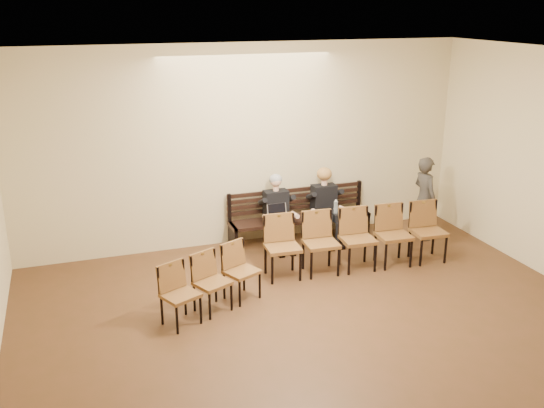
% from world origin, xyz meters
% --- Properties ---
extents(ground, '(10.00, 10.00, 0.00)m').
position_xyz_m(ground, '(0.00, 0.00, 0.00)').
color(ground, '#56321D').
rests_on(ground, ground).
extents(room_walls, '(8.02, 10.01, 3.51)m').
position_xyz_m(room_walls, '(0.00, 0.79, 2.54)').
color(room_walls, beige).
rests_on(room_walls, ground).
extents(bench, '(2.60, 0.90, 0.45)m').
position_xyz_m(bench, '(0.88, 4.65, 0.23)').
color(bench, black).
rests_on(bench, ground).
extents(seated_man, '(0.52, 0.72, 1.25)m').
position_xyz_m(seated_man, '(0.41, 4.53, 0.62)').
color(seated_man, black).
rests_on(seated_man, ground).
extents(seated_woman, '(0.53, 0.74, 1.24)m').
position_xyz_m(seated_woman, '(1.32, 4.53, 0.62)').
color(seated_woman, black).
rests_on(seated_woman, ground).
extents(laptop, '(0.41, 0.35, 0.25)m').
position_xyz_m(laptop, '(0.37, 4.34, 0.58)').
color(laptop, silver).
rests_on(laptop, bench).
extents(water_bottle, '(0.09, 0.09, 0.25)m').
position_xyz_m(water_bottle, '(1.41, 4.30, 0.57)').
color(water_bottle, silver).
rests_on(water_bottle, bench).
extents(bag, '(0.39, 0.29, 0.26)m').
position_xyz_m(bag, '(2.01, 4.75, 0.13)').
color(bag, black).
rests_on(bag, ground).
extents(passerby, '(0.47, 0.67, 1.75)m').
position_xyz_m(passerby, '(3.05, 4.05, 0.88)').
color(passerby, '#332F2A').
rests_on(passerby, ground).
extents(chair_row_front, '(3.07, 0.73, 0.99)m').
position_xyz_m(chair_row_front, '(1.31, 3.22, 0.50)').
color(chair_row_front, brown).
rests_on(chair_row_front, ground).
extents(chair_row_back, '(1.57, 1.05, 0.85)m').
position_xyz_m(chair_row_back, '(-1.24, 2.59, 0.42)').
color(chair_row_back, brown).
rests_on(chair_row_back, ground).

